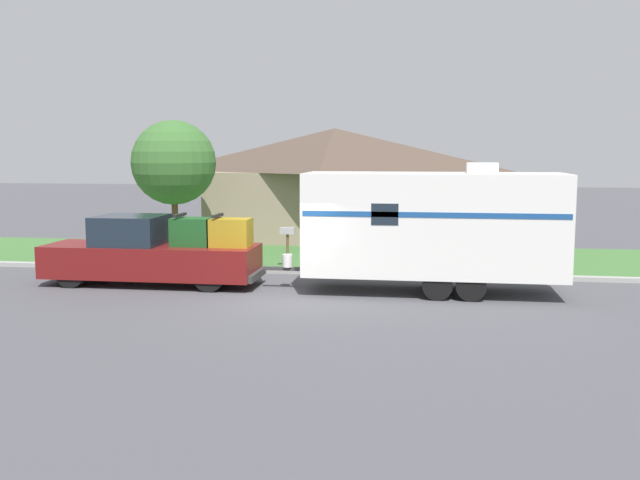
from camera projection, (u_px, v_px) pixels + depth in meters
ground_plane at (286, 298)px, 18.84m from camera, size 120.00×120.00×0.00m
curb_strip at (309, 272)px, 22.51m from camera, size 80.00×0.30×0.14m
lawn_strip at (325, 257)px, 26.10m from camera, size 80.00×7.00×0.03m
house_across_street at (335, 181)px, 31.53m from camera, size 11.10×6.77×4.84m
pickup_truck at (153, 253)px, 20.62m from camera, size 6.29×1.91×2.08m
travel_trailer at (434, 225)px, 19.32m from camera, size 8.21×2.25×3.56m
mailbox at (288, 237)px, 23.46m from camera, size 0.48×0.20×1.37m
tree_in_yard at (174, 163)px, 26.72m from camera, size 3.17×3.17×5.01m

